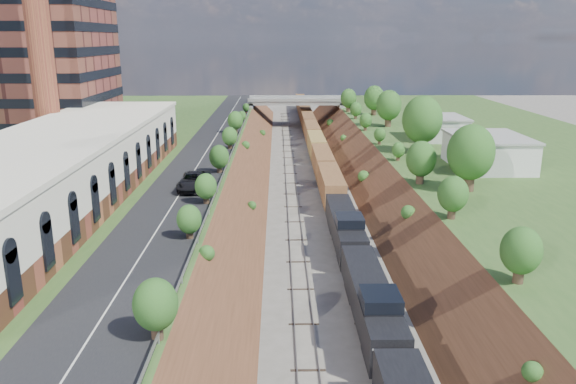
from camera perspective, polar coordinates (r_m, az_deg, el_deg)
platform_left at (r=88.18m, az=-19.82°, el=1.82°), size 44.00×180.00×5.00m
platform_right at (r=91.52m, az=23.25°, el=1.95°), size 44.00×180.00×5.00m
embankment_left at (r=84.32m, az=-5.37°, el=0.34°), size 10.00×180.00×10.00m
embankment_right at (r=85.50m, az=9.50°, el=0.40°), size 10.00×180.00×10.00m
rail_left_track at (r=84.07m, az=0.35°, el=0.42°), size 1.58×180.00×0.18m
rail_right_track at (r=84.35m, az=3.88°, el=0.44°), size 1.58×180.00×0.18m
road at (r=83.63m, az=-8.54°, el=3.66°), size 8.00×180.00×0.10m
guardrail at (r=82.90m, az=-5.75°, el=4.01°), size 0.10×171.00×0.70m
commercial_building at (r=65.05m, az=-22.14°, el=2.45°), size 14.30×62.30×7.00m
smokestack at (r=83.43m, az=-24.19°, el=16.30°), size 3.20×3.20×40.00m
overpass at (r=144.26m, az=0.81°, el=8.66°), size 24.50×8.30×7.40m
white_building_near at (r=79.77m, az=19.63°, el=3.80°), size 9.00×12.00×4.00m
white_building_far at (r=100.23m, az=15.04°, el=6.26°), size 8.00×10.00×3.60m
tree_right_large at (r=66.06m, az=18.08°, el=3.80°), size 5.25×5.25×7.61m
tree_left_crest at (r=44.36m, az=-10.39°, el=-4.30°), size 2.45×2.45×3.55m
freight_train at (r=105.06m, az=2.91°, el=4.76°), size 2.77×171.87×4.55m
suv at (r=64.77m, az=-9.53°, el=1.11°), size 3.22×6.91×1.91m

